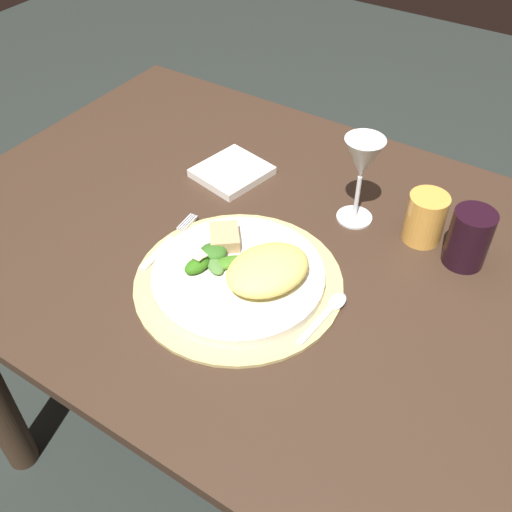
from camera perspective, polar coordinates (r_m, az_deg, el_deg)
name	(u,v)px	position (r m, az deg, el deg)	size (l,w,h in m)	color
ground_plane	(269,460)	(1.61, 1.22, -19.05)	(6.00, 6.00, 0.00)	#252B27
dining_table	(273,311)	(1.13, 1.65, -5.27)	(1.22, 0.82, 0.75)	#38261B
placemat	(239,282)	(0.94, -1.67, -2.52)	(0.33, 0.33, 0.01)	tan
dinner_plate	(239,277)	(0.93, -1.68, -1.99)	(0.27, 0.27, 0.02)	white
pasta_serving	(268,270)	(0.90, 1.13, -1.32)	(0.14, 0.10, 0.04)	#EAD367
salad_greens	(212,260)	(0.93, -4.30, -0.34)	(0.08, 0.09, 0.03)	#3E771E
bread_piece	(224,237)	(0.97, -3.06, 1.83)	(0.06, 0.05, 0.02)	tan
fork	(167,244)	(1.00, -8.59, 1.16)	(0.03, 0.16, 0.00)	silver
spoon	(330,310)	(0.90, 7.10, -5.15)	(0.02, 0.12, 0.01)	silver
napkin	(232,172)	(1.16, -2.33, 8.11)	(0.12, 0.13, 0.02)	white
wine_glass	(362,162)	(1.00, 10.20, 8.90)	(0.07, 0.07, 0.16)	silver
amber_tumbler	(425,218)	(1.03, 15.98, 3.55)	(0.07, 0.07, 0.09)	gold
dark_tumbler	(469,238)	(1.00, 19.82, 1.64)	(0.07, 0.07, 0.10)	black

